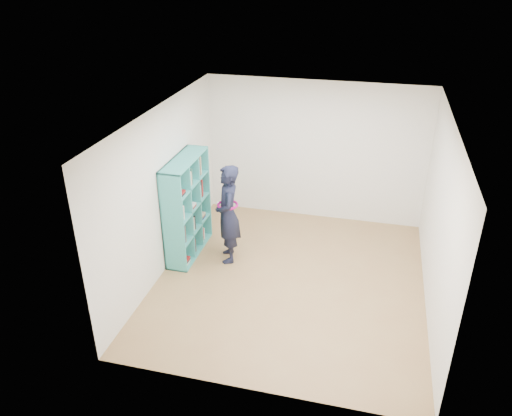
# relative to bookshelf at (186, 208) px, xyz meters

# --- Properties ---
(floor) EXTENTS (4.50, 4.50, 0.00)m
(floor) POSITION_rel_bookshelf_xyz_m (1.83, -0.43, -0.82)
(floor) COLOR olive
(floor) RESTS_ON ground
(ceiling) EXTENTS (4.50, 4.50, 0.00)m
(ceiling) POSITION_rel_bookshelf_xyz_m (1.83, -0.43, 1.78)
(ceiling) COLOR white
(ceiling) RESTS_ON wall_back
(wall_left) EXTENTS (0.02, 4.50, 2.60)m
(wall_left) POSITION_rel_bookshelf_xyz_m (-0.17, -0.43, 0.48)
(wall_left) COLOR silver
(wall_left) RESTS_ON floor
(wall_right) EXTENTS (0.02, 4.50, 2.60)m
(wall_right) POSITION_rel_bookshelf_xyz_m (3.83, -0.43, 0.48)
(wall_right) COLOR silver
(wall_right) RESTS_ON floor
(wall_back) EXTENTS (4.00, 0.02, 2.60)m
(wall_back) POSITION_rel_bookshelf_xyz_m (1.83, 1.82, 0.48)
(wall_back) COLOR silver
(wall_back) RESTS_ON floor
(wall_front) EXTENTS (4.00, 0.02, 2.60)m
(wall_front) POSITION_rel_bookshelf_xyz_m (1.83, -2.68, 0.48)
(wall_front) COLOR silver
(wall_front) RESTS_ON floor
(bookshelf) EXTENTS (0.37, 1.26, 1.68)m
(bookshelf) POSITION_rel_bookshelf_xyz_m (0.00, 0.00, 0.00)
(bookshelf) COLOR teal
(bookshelf) RESTS_ON floor
(person) EXTENTS (0.57, 0.70, 1.64)m
(person) POSITION_rel_bookshelf_xyz_m (0.73, -0.04, 0.01)
(person) COLOR black
(person) RESTS_ON floor
(smartphone) EXTENTS (0.06, 0.10, 0.14)m
(smartphone) POSITION_rel_bookshelf_xyz_m (0.56, -0.01, 0.11)
(smartphone) COLOR silver
(smartphone) RESTS_ON person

